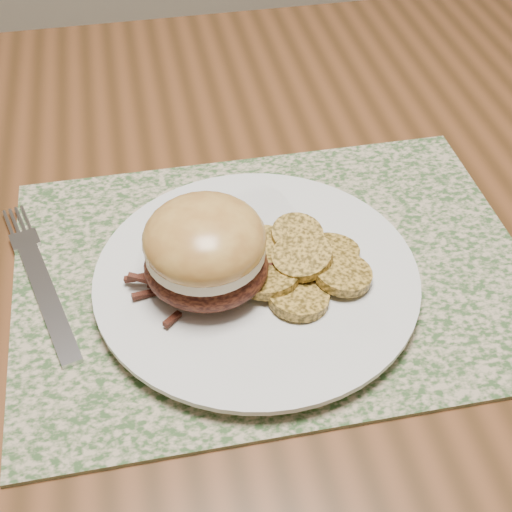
{
  "coord_description": "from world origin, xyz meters",
  "views": [
    {
      "loc": [
        -0.29,
        -0.49,
        1.2
      ],
      "look_at": [
        -0.2,
        -0.08,
        0.79
      ],
      "focal_mm": 50.0,
      "sensor_mm": 36.0,
      "label": 1
    }
  ],
  "objects_px": {
    "dinner_plate": "(257,280)",
    "pork_sandwich": "(205,250)",
    "fork": "(39,277)",
    "dining_table": "(430,260)"
  },
  "relations": [
    {
      "from": "dining_table",
      "to": "fork",
      "type": "distance_m",
      "value": 0.4
    },
    {
      "from": "dinner_plate",
      "to": "fork",
      "type": "xyz_separation_m",
      "value": [
        -0.18,
        0.05,
        -0.01
      ]
    },
    {
      "from": "dining_table",
      "to": "dinner_plate",
      "type": "relative_size",
      "value": 5.77
    },
    {
      "from": "dinner_plate",
      "to": "pork_sandwich",
      "type": "bearing_deg",
      "value": -176.03
    },
    {
      "from": "dining_table",
      "to": "dinner_plate",
      "type": "distance_m",
      "value": 0.24
    },
    {
      "from": "dining_table",
      "to": "fork",
      "type": "xyz_separation_m",
      "value": [
        -0.39,
        -0.03,
        0.09
      ]
    },
    {
      "from": "dinner_plate",
      "to": "fork",
      "type": "height_order",
      "value": "dinner_plate"
    },
    {
      "from": "pork_sandwich",
      "to": "dinner_plate",
      "type": "bearing_deg",
      "value": 28.7
    },
    {
      "from": "fork",
      "to": "pork_sandwich",
      "type": "bearing_deg",
      "value": -34.09
    },
    {
      "from": "pork_sandwich",
      "to": "fork",
      "type": "bearing_deg",
      "value": -174.14
    }
  ]
}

